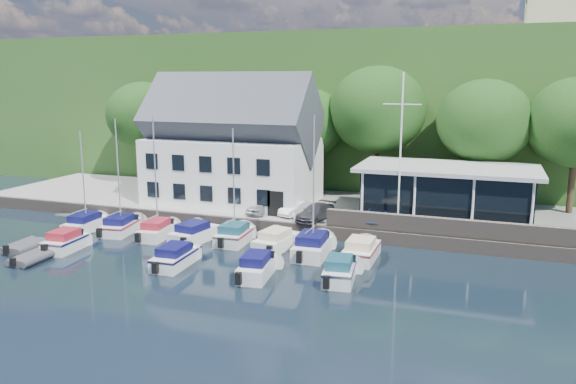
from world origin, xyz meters
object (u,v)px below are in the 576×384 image
boat_r1_2 (156,182)px  dinghy_1 (31,257)px  car_dgrey (315,212)px  boat_r1_1 (119,179)px  car_white (296,208)px  boat_r2_0 (66,240)px  boat_r1_0 (83,177)px  harbor_building (233,152)px  boat_r2_4 (340,269)px  club_pavilion (446,193)px  flagpole (400,152)px  boat_r1_3 (194,231)px  boat_r1_7 (361,249)px  car_silver (261,206)px  boat_r2_3 (257,264)px  boat_r1_4 (234,182)px  car_blue (377,214)px  boat_r1_5 (276,239)px  dinghy_0 (25,245)px  boat_r2_2 (176,255)px  boat_r1_6 (314,185)px

boat_r1_2 → dinghy_1: size_ratio=2.84×
car_dgrey → boat_r1_1: 15.00m
car_white → dinghy_1: (-13.18, -13.89, -1.22)m
boat_r2_0 → car_dgrey: bearing=30.0°
car_dgrey → boat_r1_0: bearing=-149.3°
harbor_building → boat_r2_4: 19.40m
club_pavilion → car_dgrey: (-9.27, -3.46, -1.46)m
flagpole → boat_r1_3: (-13.78, -4.92, -5.78)m
harbor_building → car_white: (6.89, -3.04, -3.79)m
flagpole → boat_r1_0: flagpole is taller
boat_r1_7 → car_silver: bearing=148.3°
boat_r2_3 → dinghy_1: boat_r2_3 is taller
boat_r1_1 → dinghy_1: size_ratio=2.86×
boat_r1_3 → boat_r1_4: size_ratio=0.65×
club_pavilion → dinghy_1: club_pavilion is taller
car_blue → boat_r1_3: size_ratio=0.66×
car_silver → boat_r1_7: size_ratio=0.63×
car_silver → flagpole: (10.97, -0.81, 4.90)m
boat_r2_0 → car_silver: bearing=42.3°
car_silver → dinghy_1: 17.06m
boat_r1_5 → dinghy_0: (-16.00, -6.14, -0.32)m
boat_r1_0 → car_blue: bearing=13.3°
car_blue → boat_r1_0: boat_r1_0 is taller
harbor_building → car_white: harbor_building is taller
boat_r2_3 → car_white: bearing=90.3°
boat_r1_4 → boat_r2_3: bearing=-57.6°
car_silver → car_dgrey: (4.72, -0.57, -0.00)m
boat_r1_3 → boat_r1_7: bearing=8.9°
boat_r1_2 → boat_r1_5: (9.28, 0.25, -3.44)m
car_white → boat_r2_0: (-12.90, -10.93, -0.84)m
club_pavilion → boat_r2_0: (-24.01, -13.48, -2.33)m
boat_r2_4 → boat_r1_1: bearing=158.8°
car_dgrey → dinghy_1: 19.89m
harbor_building → car_dgrey: 10.30m
boat_r1_2 → boat_r2_4: bearing=-23.2°
boat_r1_0 → boat_r2_3: boat_r1_0 is taller
boat_r1_5 → boat_r2_2: 7.15m
harbor_building → boat_r1_0: size_ratio=1.72×
car_blue → flagpole: 5.21m
boat_r2_2 → boat_r2_3: bearing=-3.6°
boat_r1_6 → car_blue: bearing=59.9°
dinghy_1 → car_blue: bearing=32.3°
boat_r1_1 → dinghy_0: (-3.42, -6.01, -3.79)m
boat_r1_2 → boat_r1_3: boat_r1_2 is taller
harbor_building → boat_r1_3: (1.19, -9.12, -4.64)m
club_pavilion → flagpole: flagpole is taller
boat_r2_2 → boat_r2_3: boat_r2_3 is taller
car_blue → boat_r1_6: (-3.07, -6.19, 3.14)m
boat_r2_0 → boat_r2_2: bearing=-6.5°
boat_r1_0 → dinghy_1: size_ratio=2.87×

